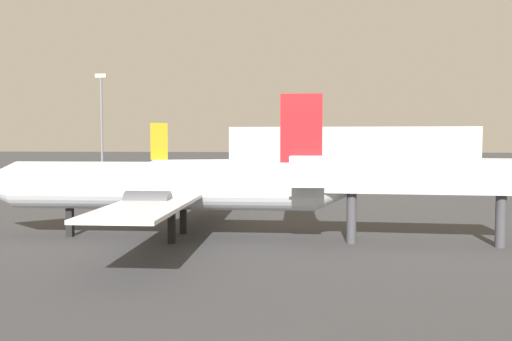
{
  "coord_description": "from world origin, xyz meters",
  "views": [
    {
      "loc": [
        2.31,
        -13.71,
        7.36
      ],
      "look_at": [
        -3.99,
        48.42,
        3.69
      ],
      "focal_mm": 36.51,
      "sensor_mm": 36.0,
      "label": 1
    }
  ],
  "objects_px": {
    "jet_bridge": "(396,178)",
    "airplane_far_left": "(470,167)",
    "airplane_at_gate": "(166,186)",
    "airplane_distant": "(227,167)",
    "light_mast_left": "(102,118)"
  },
  "relations": [
    {
      "from": "jet_bridge",
      "to": "airplane_far_left",
      "type": "bearing_deg",
      "value": -109.26
    },
    {
      "from": "airplane_at_gate",
      "to": "jet_bridge",
      "type": "distance_m",
      "value": 16.72
    },
    {
      "from": "airplane_distant",
      "to": "light_mast_left",
      "type": "bearing_deg",
      "value": 122.0
    },
    {
      "from": "airplane_at_gate",
      "to": "airplane_distant",
      "type": "distance_m",
      "value": 42.17
    },
    {
      "from": "airplane_at_gate",
      "to": "airplane_far_left",
      "type": "relative_size",
      "value": 0.98
    },
    {
      "from": "light_mast_left",
      "to": "airplane_at_gate",
      "type": "bearing_deg",
      "value": -64.42
    },
    {
      "from": "jet_bridge",
      "to": "light_mast_left",
      "type": "xyz_separation_m",
      "value": [
        -50.86,
        72.11,
        7.39
      ]
    },
    {
      "from": "jet_bridge",
      "to": "light_mast_left",
      "type": "bearing_deg",
      "value": -52.44
    },
    {
      "from": "airplane_far_left",
      "to": "light_mast_left",
      "type": "distance_m",
      "value": 74.73
    },
    {
      "from": "jet_bridge",
      "to": "light_mast_left",
      "type": "relative_size",
      "value": 0.77
    },
    {
      "from": "airplane_far_left",
      "to": "jet_bridge",
      "type": "bearing_deg",
      "value": 76.77
    },
    {
      "from": "airplane_at_gate",
      "to": "jet_bridge",
      "type": "xyz_separation_m",
      "value": [
        16.69,
        -0.71,
        0.77
      ]
    },
    {
      "from": "airplane_at_gate",
      "to": "airplane_distant",
      "type": "height_order",
      "value": "airplane_at_gate"
    },
    {
      "from": "airplane_distant",
      "to": "jet_bridge",
      "type": "bearing_deg",
      "value": -81.87
    },
    {
      "from": "airplane_at_gate",
      "to": "airplane_distant",
      "type": "xyz_separation_m",
      "value": [
        -2.12,
        42.11,
        -0.8
      ]
    }
  ]
}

